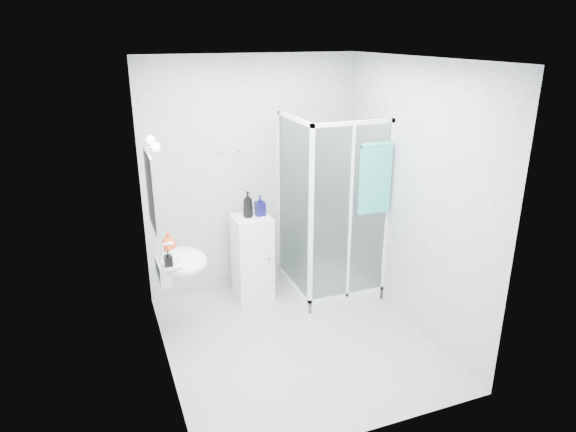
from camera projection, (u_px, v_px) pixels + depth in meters
name	position (u px, v px, depth m)	size (l,w,h in m)	color
room	(297.00, 213.00, 4.50)	(2.40, 2.60, 2.60)	silver
shower_enclosure	(326.00, 257.00, 5.69)	(0.90, 0.95, 2.00)	silver
wall_basin	(180.00, 262.00, 4.73)	(0.46, 0.56, 0.35)	silver
mirror	(151.00, 192.00, 4.43)	(0.02, 0.60, 0.70)	white
vanity_lights	(152.00, 143.00, 4.30)	(0.10, 0.40, 0.08)	silver
wall_hooks	(231.00, 151.00, 5.41)	(0.23, 0.06, 0.03)	silver
storage_cabinet	(252.00, 257.00, 5.62)	(0.39, 0.42, 0.94)	white
hand_towel	(375.00, 177.00, 5.11)	(0.34, 0.05, 0.73)	teal
shampoo_bottle_a	(248.00, 204.00, 5.42)	(0.11, 0.11, 0.28)	black
shampoo_bottle_b	(260.00, 205.00, 5.48)	(0.10, 0.10, 0.22)	#0C0B44
soap_dispenser_orange	(168.00, 241.00, 4.79)	(0.15, 0.15, 0.19)	#DC4C19
soap_dispenser_black	(168.00, 258.00, 4.48)	(0.07, 0.07, 0.15)	black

